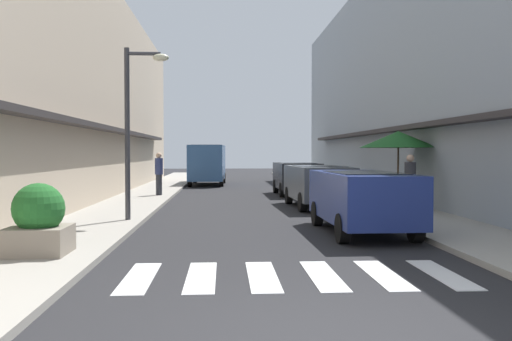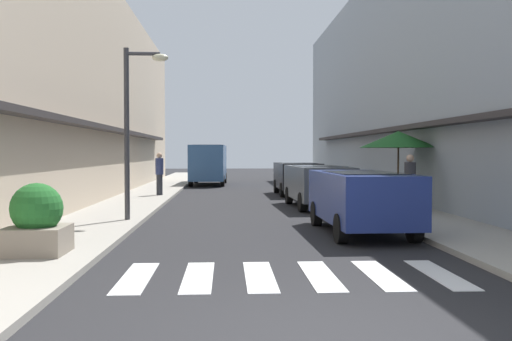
% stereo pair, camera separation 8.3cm
% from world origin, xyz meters
% --- Properties ---
extents(ground_plane, '(90.54, 90.54, 0.00)m').
position_xyz_m(ground_plane, '(0.00, 16.46, 0.00)').
color(ground_plane, '#232326').
extents(sidewalk_left, '(2.36, 57.62, 0.12)m').
position_xyz_m(sidewalk_left, '(-4.43, 16.46, 0.06)').
color(sidewalk_left, '#9E998E').
rests_on(sidewalk_left, ground_plane).
extents(sidewalk_right, '(2.36, 57.62, 0.12)m').
position_xyz_m(sidewalk_right, '(4.43, 16.46, 0.06)').
color(sidewalk_right, '#9E998E').
rests_on(sidewalk_right, ground_plane).
extents(building_row_left, '(5.50, 39.04, 8.91)m').
position_xyz_m(building_row_left, '(-8.11, 17.52, 4.45)').
color(building_row_left, '#C6B299').
rests_on(building_row_left, ground_plane).
extents(building_row_right, '(5.50, 39.04, 10.11)m').
position_xyz_m(building_row_right, '(8.11, 17.52, 5.05)').
color(building_row_right, '#939EA8').
rests_on(building_row_right, ground_plane).
extents(crosswalk, '(5.20, 2.20, 0.01)m').
position_xyz_m(crosswalk, '(-0.00, 2.98, 0.01)').
color(crosswalk, silver).
rests_on(crosswalk, ground_plane).
extents(parked_car_near, '(1.88, 4.46, 1.47)m').
position_xyz_m(parked_car_near, '(2.20, 7.47, 0.92)').
color(parked_car_near, navy).
rests_on(parked_car_near, ground_plane).
extents(parked_car_mid, '(1.95, 4.42, 1.47)m').
position_xyz_m(parked_car_mid, '(2.20, 13.76, 0.92)').
color(parked_car_mid, '#4C5156').
rests_on(parked_car_mid, ground_plane).
extents(parked_car_far, '(1.86, 3.94, 1.47)m').
position_xyz_m(parked_car_far, '(2.20, 19.55, 0.92)').
color(parked_car_far, black).
rests_on(parked_car_far, ground_plane).
extents(delivery_van, '(2.15, 5.46, 2.37)m').
position_xyz_m(delivery_van, '(-2.05, 27.84, 1.41)').
color(delivery_van, '#33598C').
rests_on(delivery_van, ground_plane).
extents(street_lamp, '(1.19, 0.28, 4.60)m').
position_xyz_m(street_lamp, '(-3.45, 9.58, 2.99)').
color(street_lamp, '#38383D').
rests_on(street_lamp, sidewalk_left).
extents(cafe_umbrella, '(2.57, 2.57, 2.52)m').
position_xyz_m(cafe_umbrella, '(4.72, 12.73, 2.35)').
color(cafe_umbrella, '#262626').
rests_on(cafe_umbrella, sidewalk_right).
extents(planter_corner, '(1.04, 1.04, 1.27)m').
position_xyz_m(planter_corner, '(-4.37, 4.48, 0.70)').
color(planter_corner, gray).
rests_on(planter_corner, sidewalk_left).
extents(pedestrian_walking_near, '(0.34, 0.34, 1.75)m').
position_xyz_m(pedestrian_walking_near, '(4.52, 10.92, 1.05)').
color(pedestrian_walking_near, '#282B33').
rests_on(pedestrian_walking_near, sidewalk_right).
extents(pedestrian_walking_far, '(0.34, 0.34, 1.80)m').
position_xyz_m(pedestrian_walking_far, '(-3.83, 18.32, 1.08)').
color(pedestrian_walking_far, '#282B33').
rests_on(pedestrian_walking_far, sidewalk_left).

